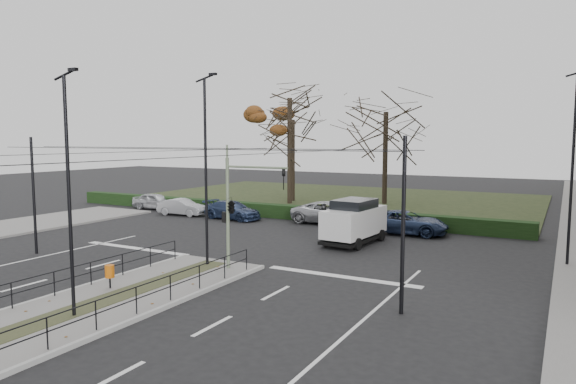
% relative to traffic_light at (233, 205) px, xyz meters
% --- Properties ---
extents(ground, '(140.00, 140.00, 0.00)m').
position_rel_traffic_light_xyz_m(ground, '(-1.44, -3.89, -3.01)').
color(ground, black).
rests_on(ground, ground).
extents(median_island, '(4.40, 15.00, 0.14)m').
position_rel_traffic_light_xyz_m(median_island, '(-1.44, -6.39, -2.94)').
color(median_island, slate).
rests_on(median_island, ground).
extents(park, '(38.00, 26.00, 0.10)m').
position_rel_traffic_light_xyz_m(park, '(-7.44, 28.11, -2.96)').
color(park, black).
rests_on(park, ground).
extents(hedge, '(38.00, 1.00, 1.00)m').
position_rel_traffic_light_xyz_m(hedge, '(-7.44, 14.71, -2.51)').
color(hedge, black).
rests_on(hedge, ground).
extents(median_railing, '(4.14, 13.24, 0.92)m').
position_rel_traffic_light_xyz_m(median_railing, '(-1.44, -6.49, -2.03)').
color(median_railing, black).
rests_on(median_railing, median_island).
extents(catenary, '(20.00, 34.00, 6.00)m').
position_rel_traffic_light_xyz_m(catenary, '(-1.44, -2.27, 0.41)').
color(catenary, black).
rests_on(catenary, ground).
extents(traffic_light, '(3.38, 1.89, 4.93)m').
position_rel_traffic_light_xyz_m(traffic_light, '(0.00, 0.00, 0.00)').
color(traffic_light, slate).
rests_on(traffic_light, median_island).
extents(litter_bin, '(0.35, 0.35, 0.91)m').
position_rel_traffic_light_xyz_m(litter_bin, '(-2.46, -4.82, -2.22)').
color(litter_bin, black).
rests_on(litter_bin, median_island).
extents(streetlamp_median_near, '(0.66, 0.14, 7.92)m').
position_rel_traffic_light_xyz_m(streetlamp_median_near, '(-1.03, -7.60, 1.16)').
color(streetlamp_median_near, black).
rests_on(streetlamp_median_near, median_island).
extents(streetlamp_median_far, '(0.72, 0.15, 8.64)m').
position_rel_traffic_light_xyz_m(streetlamp_median_far, '(-1.47, 0.02, 1.52)').
color(streetlamp_median_far, black).
rests_on(streetlamp_median_far, median_island).
extents(streetlamp_sidewalk, '(0.74, 0.15, 8.90)m').
position_rel_traffic_light_xyz_m(streetlamp_sidewalk, '(13.08, 8.05, 1.65)').
color(streetlamp_sidewalk, black).
rests_on(streetlamp_sidewalk, sidewalk_east).
extents(parked_car_first, '(4.17, 1.98, 1.38)m').
position_rel_traffic_light_xyz_m(parked_car_first, '(-17.58, 13.84, -2.32)').
color(parked_car_first, '#ABADB3').
rests_on(parked_car_first, ground).
extents(parked_car_second, '(4.00, 1.73, 1.28)m').
position_rel_traffic_light_xyz_m(parked_car_second, '(-13.31, 12.22, -2.37)').
color(parked_car_second, '#ABADB3').
rests_on(parked_car_second, ground).
extents(parked_car_third, '(4.81, 2.38, 1.34)m').
position_rel_traffic_light_xyz_m(parked_car_third, '(-8.76, 12.48, -2.34)').
color(parked_car_third, '#212E4D').
rests_on(parked_car_third, ground).
extents(parked_car_fourth, '(5.55, 2.62, 1.53)m').
position_rel_traffic_light_xyz_m(parked_car_fourth, '(-1.53, 14.11, -2.24)').
color(parked_car_fourth, '#ABADB3').
rests_on(parked_car_fourth, ground).
extents(white_van, '(2.51, 4.92, 2.52)m').
position_rel_traffic_light_xyz_m(white_van, '(2.42, 8.45, -1.70)').
color(white_van, silver).
rests_on(white_van, ground).
extents(rust_tree, '(7.64, 7.64, 10.01)m').
position_rel_traffic_light_xyz_m(rust_tree, '(-9.97, 24.19, 4.69)').
color(rust_tree, black).
rests_on(rust_tree, park).
extents(bare_tree_center, '(8.66, 8.66, 10.92)m').
position_rel_traffic_light_xyz_m(bare_tree_center, '(-1.56, 26.10, 4.71)').
color(bare_tree_center, black).
rests_on(bare_tree_center, park).
extents(bare_tree_near, '(7.01, 7.01, 12.58)m').
position_rel_traffic_light_xyz_m(bare_tree_near, '(-9.21, 22.23, 5.86)').
color(bare_tree_near, black).
rests_on(bare_tree_near, park).
extents(parked_car_fifth, '(5.38, 2.77, 1.45)m').
position_rel_traffic_light_xyz_m(parked_car_fifth, '(4.14, 12.74, -2.28)').
color(parked_car_fifth, '#212E4D').
rests_on(parked_car_fifth, ground).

